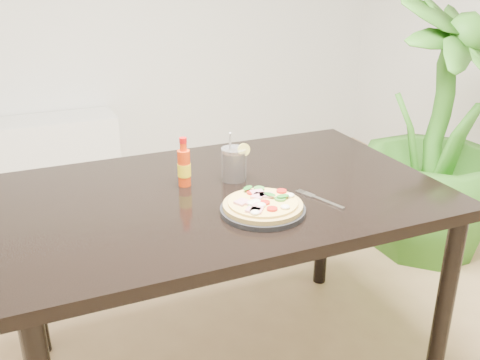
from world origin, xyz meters
name	(u,v)px	position (x,y,z in m)	size (l,w,h in m)	color
dining_table	(226,212)	(-0.10, 0.00, 0.67)	(1.40, 0.90, 0.75)	black
plate	(263,210)	(-0.06, -0.21, 0.76)	(0.26, 0.26, 0.02)	black
pizza	(263,204)	(-0.06, -0.21, 0.78)	(0.24, 0.24, 0.03)	tan
hot_sauce_bottle	(184,167)	(-0.21, 0.09, 0.82)	(0.05, 0.05, 0.17)	red
cola_cup	(234,165)	(-0.04, 0.07, 0.80)	(0.09, 0.09, 0.18)	black
fork	(318,199)	(0.14, -0.19, 0.75)	(0.08, 0.18, 0.00)	silver
houseplant	(439,131)	(1.23, 0.46, 0.66)	(0.74, 0.74, 1.32)	#347820
plant_pot	(424,228)	(1.23, 0.46, 0.11)	(0.28, 0.28, 0.22)	brown
media_console	(8,160)	(-0.80, 2.07, 0.25)	(1.40, 0.34, 0.50)	white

